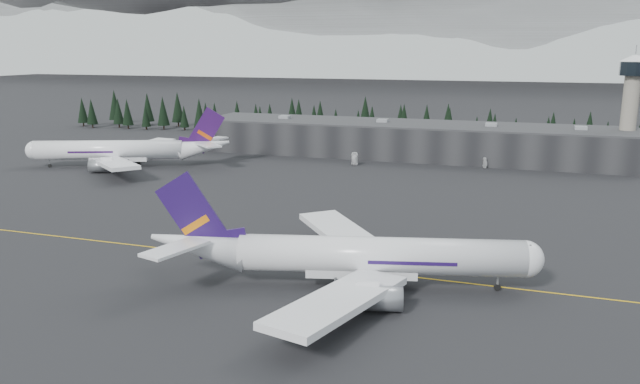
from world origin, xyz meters
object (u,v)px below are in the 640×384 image
(jet_main, at_px, (345,255))
(jet_parked, at_px, (127,150))
(control_tower, at_px, (631,98))
(gse_vehicle_b, at_px, (485,166))
(terminal, at_px, (408,140))
(gse_vehicle_a, at_px, (355,163))

(jet_main, distance_m, jet_parked, 131.26)
(control_tower, height_order, jet_parked, control_tower)
(control_tower, height_order, gse_vehicle_b, control_tower)
(terminal, xyz_separation_m, control_tower, (75.00, 3.00, 17.11))
(control_tower, relative_size, gse_vehicle_b, 9.96)
(control_tower, bearing_deg, jet_main, -113.63)
(terminal, xyz_separation_m, jet_parked, (-87.45, -52.52, -0.51))
(terminal, height_order, gse_vehicle_b, terminal)
(control_tower, bearing_deg, jet_parked, -161.13)
(gse_vehicle_b, bearing_deg, jet_main, -36.30)
(jet_parked, height_order, gse_vehicle_b, jet_parked)
(jet_main, relative_size, jet_parked, 0.98)
(gse_vehicle_b, bearing_deg, terminal, -147.46)
(jet_parked, distance_m, gse_vehicle_b, 122.81)
(control_tower, height_order, gse_vehicle_a, control_tower)
(jet_main, height_order, gse_vehicle_a, jet_main)
(jet_parked, bearing_deg, control_tower, 177.98)
(terminal, relative_size, gse_vehicle_b, 42.29)
(jet_parked, distance_m, gse_vehicle_a, 78.61)
(control_tower, distance_m, jet_parked, 172.57)
(terminal, relative_size, jet_parked, 2.37)
(jet_parked, bearing_deg, terminal, -169.90)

